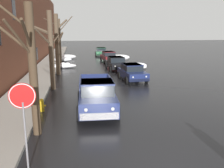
% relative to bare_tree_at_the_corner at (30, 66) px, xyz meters
% --- Properties ---
extents(left_sidewalk_slab, '(2.70, 80.00, 0.16)m').
position_rel_bare_tree_at_the_corner_xyz_m(left_sidewalk_slab, '(-1.54, 14.35, -2.78)').
color(left_sidewalk_slab, '#A8A399').
rests_on(left_sidewalk_slab, ground).
extents(brick_townhouse_facade, '(0.63, 80.00, 10.78)m').
position_rel_bare_tree_at_the_corner_xyz_m(brick_townhouse_facade, '(-3.39, 14.35, 2.52)').
color(brick_townhouse_facade, brown).
rests_on(brick_townhouse_facade, ground).
extents(snow_bank_near_corner_left, '(2.48, 1.08, 0.74)m').
position_rel_bare_tree_at_the_corner_xyz_m(snow_bank_near_corner_left, '(-0.06, 24.22, -2.54)').
color(snow_bank_near_corner_left, white).
rests_on(snow_bank_near_corner_left, ground).
extents(snow_bank_along_left_kerb, '(2.45, 1.13, 0.66)m').
position_rel_bare_tree_at_the_corner_xyz_m(snow_bank_along_left_kerb, '(8.79, 16.65, -2.54)').
color(snow_bank_along_left_kerb, white).
rests_on(snow_bank_along_left_kerb, ground).
extents(snow_bank_mid_block_left, '(2.92, 1.35, 0.70)m').
position_rel_bare_tree_at_the_corner_xyz_m(snow_bank_mid_block_left, '(0.44, 27.34, -2.52)').
color(snow_bank_mid_block_left, white).
rests_on(snow_bank_mid_block_left, ground).
extents(snow_bank_near_corner_right, '(3.01, 1.24, 0.83)m').
position_rel_bare_tree_at_the_corner_xyz_m(snow_bank_near_corner_right, '(8.23, 24.45, -2.45)').
color(snow_bank_near_corner_right, white).
rests_on(snow_bank_near_corner_right, ground).
extents(snow_bank_along_right_kerb, '(3.09, 1.04, 0.69)m').
position_rel_bare_tree_at_the_corner_xyz_m(snow_bank_along_right_kerb, '(0.41, 18.15, -2.58)').
color(snow_bank_along_right_kerb, white).
rests_on(snow_bank_along_right_kerb, ground).
extents(snow_bank_far_right_pile, '(2.12, 1.11, 0.59)m').
position_rel_bare_tree_at_the_corner_xyz_m(snow_bank_far_right_pile, '(8.59, 15.93, -2.59)').
color(snow_bank_far_right_pile, white).
rests_on(snow_bank_far_right_pile, ground).
extents(bare_tree_at_the_corner, '(2.13, 2.38, 5.94)m').
position_rel_bare_tree_at_the_corner_xyz_m(bare_tree_at_the_corner, '(0.00, 0.00, 0.00)').
color(bare_tree_at_the_corner, '#423323').
rests_on(bare_tree_at_the_corner, ground).
extents(bare_tree_second_along_sidewalk, '(2.65, 2.74, 5.59)m').
position_rel_bare_tree_at_the_corner_xyz_m(bare_tree_second_along_sidewalk, '(0.01, 7.87, 0.09)').
color(bare_tree_second_along_sidewalk, '#4C3D2D').
rests_on(bare_tree_second_along_sidewalk, ground).
extents(bare_tree_mid_block, '(2.83, 2.32, 5.79)m').
position_rel_bare_tree_at_the_corner_xyz_m(bare_tree_mid_block, '(0.07, 14.01, 0.19)').
color(bare_tree_mid_block, '#4C3D2D').
rests_on(bare_tree_mid_block, ground).
extents(bare_tree_far_down_block, '(3.31, 0.93, 5.86)m').
position_rel_bare_tree_at_the_corner_xyz_m(bare_tree_far_down_block, '(0.07, 18.54, 0.07)').
color(bare_tree_far_down_block, '#4C3D2D').
rests_on(bare_tree_far_down_block, ground).
extents(pickup_truck_darkblue_approaching_near_lane, '(2.22, 5.02, 1.76)m').
position_rel_bare_tree_at_the_corner_xyz_m(pickup_truck_darkblue_approaching_near_lane, '(2.81, 2.56, -1.98)').
color(pickup_truck_darkblue_approaching_near_lane, navy).
rests_on(pickup_truck_darkblue_approaching_near_lane, ground).
extents(sedan_darkblue_parked_kerbside_close, '(2.08, 4.03, 1.42)m').
position_rel_bare_tree_at_the_corner_xyz_m(sedan_darkblue_parked_kerbside_close, '(6.58, 10.07, -2.11)').
color(sedan_darkblue_parked_kerbside_close, navy).
rests_on(sedan_darkblue_parked_kerbside_close, ground).
extents(sedan_black_parked_kerbside_mid, '(2.17, 4.13, 1.42)m').
position_rel_bare_tree_at_the_corner_xyz_m(sedan_black_parked_kerbside_mid, '(6.23, 16.10, -2.11)').
color(sedan_black_parked_kerbside_mid, black).
rests_on(sedan_black_parked_kerbside_mid, ground).
extents(sedan_maroon_parked_far_down_block, '(2.17, 4.36, 1.42)m').
position_rel_bare_tree_at_the_corner_xyz_m(sedan_maroon_parked_far_down_block, '(6.40, 23.03, -2.11)').
color(sedan_maroon_parked_far_down_block, maroon).
rests_on(sedan_maroon_parked_far_down_block, ground).
extents(sedan_green_queued_behind_truck, '(2.21, 4.02, 1.42)m').
position_rel_bare_tree_at_the_corner_xyz_m(sedan_green_queued_behind_truck, '(6.21, 30.93, -2.11)').
color(sedan_green_queued_behind_truck, '#1E5633').
rests_on(sedan_green_queued_behind_truck, ground).
extents(fire_hydrant, '(0.42, 0.22, 0.71)m').
position_rel_bare_tree_at_the_corner_xyz_m(fire_hydrant, '(-0.09, 2.93, -2.51)').
color(fire_hydrant, gold).
rests_on(fire_hydrant, ground).
extents(stop_sign_at_corner, '(0.76, 0.11, 2.77)m').
position_rel_bare_tree_at_the_corner_xyz_m(stop_sign_at_corner, '(0.20, -2.68, -0.72)').
color(stop_sign_at_corner, slate).
rests_on(stop_sign_at_corner, ground).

